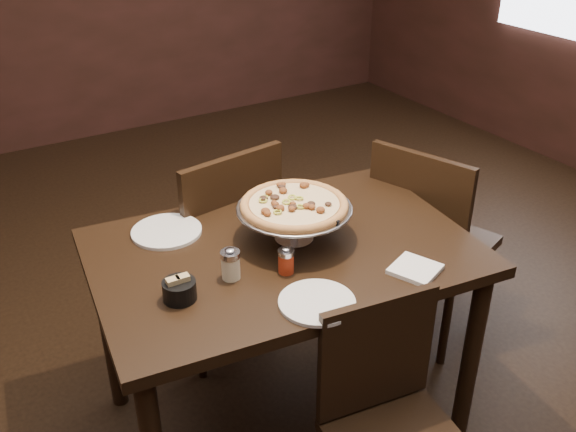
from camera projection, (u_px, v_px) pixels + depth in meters
room at (328, 76)px, 1.95m from camera, size 6.04×7.04×2.84m
dining_table at (283, 273)px, 2.26m from camera, size 1.39×1.01×0.81m
pizza_stand at (294, 206)px, 2.19m from camera, size 0.40×0.40×0.17m
parmesan_shaker at (231, 264)px, 2.02m from camera, size 0.06×0.06×0.11m
pepper_flake_shaker at (286, 261)px, 2.05m from camera, size 0.05×0.05×0.09m
packet_caddy at (179, 290)px, 1.93m from camera, size 0.10×0.10×0.08m
napkin_stack at (415, 269)px, 2.08m from camera, size 0.19×0.19×0.02m
plate_left at (167, 231)px, 2.29m from camera, size 0.25×0.25×0.01m
plate_near at (317, 302)px, 1.92m from camera, size 0.23×0.23×0.01m
serving_spatula at (341, 216)px, 2.14m from camera, size 0.17×0.17×0.02m
chair_far at (218, 245)px, 2.73m from camera, size 0.53×0.53×1.00m
chair_near at (391, 420)px, 1.98m from camera, size 0.44×0.44×0.85m
chair_side at (428, 238)px, 2.81m from camera, size 0.58×0.58×0.97m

